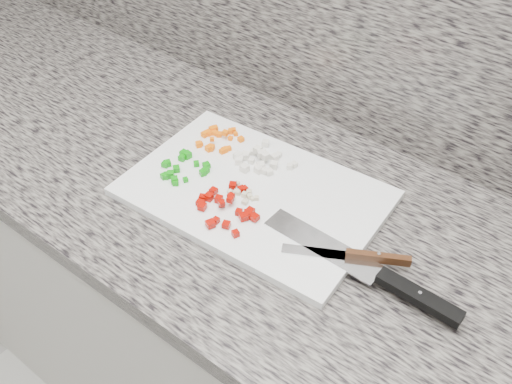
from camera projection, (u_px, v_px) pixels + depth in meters
cabinet at (288, 358)px, 1.36m from camera, size 3.92×0.62×0.86m
countertop at (298, 226)px, 1.06m from camera, size 3.96×0.64×0.04m
backsplash at (402, 5)px, 1.02m from camera, size 3.92×0.02×0.60m
cutting_board at (254, 193)px, 1.08m from camera, size 0.49×0.34×0.02m
carrot_pile at (216, 138)px, 1.19m from camera, size 0.08×0.10×0.02m
onion_pile at (259, 159)px, 1.13m from camera, size 0.12×0.11×0.02m
green_pepper_pile at (181, 168)px, 1.11m from camera, size 0.09×0.09×0.01m
red_pepper_pile at (226, 206)px, 1.03m from camera, size 0.12×0.13×0.02m
garlic_pile at (241, 194)px, 1.06m from camera, size 0.06×0.05×0.01m
chef_knife at (384, 278)px, 0.91m from camera, size 0.36×0.06×0.02m
paring_knife at (361, 256)px, 0.94m from camera, size 0.20×0.12×0.02m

